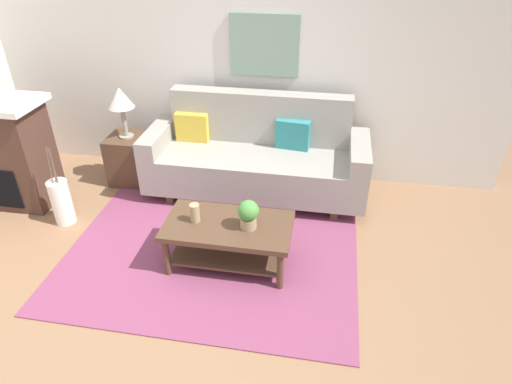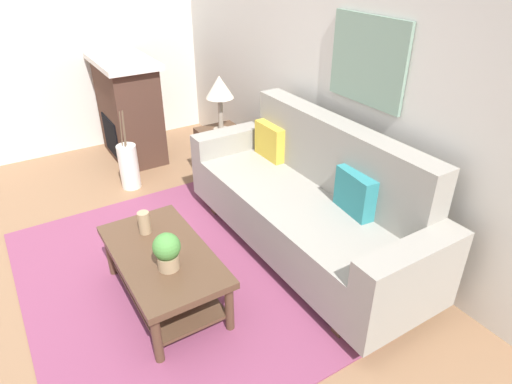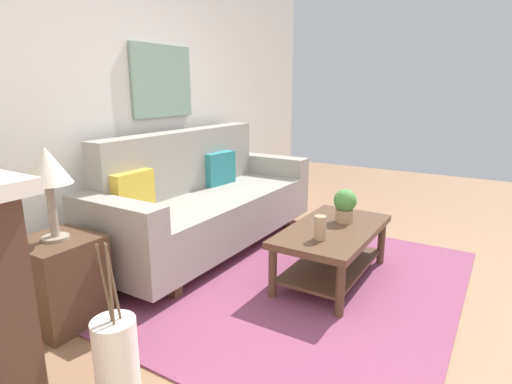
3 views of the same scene
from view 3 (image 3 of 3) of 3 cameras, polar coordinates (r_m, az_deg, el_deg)
name	(u,v)px [view 3 (image 3 of 3)]	position (r m, az deg, el deg)	size (l,w,h in m)	color
ground_plane	(371,302)	(3.10, 15.62, -14.49)	(9.79, 9.79, 0.00)	#8C6647
wall_back	(140,100)	(3.87, -15.76, 12.11)	(5.79, 0.10, 2.70)	silver
area_rug	(306,284)	(3.24, 6.92, -12.55)	(2.66, 2.11, 0.01)	#843D5B
couch	(206,203)	(3.81, -6.87, -1.51)	(2.37, 0.84, 1.08)	gray
throw_pillow_mustard	(132,192)	(3.31, -16.74, -0.02)	(0.36, 0.12, 0.32)	gold
throw_pillow_teal	(219,168)	(4.12, -5.13, 3.28)	(0.36, 0.12, 0.32)	teal
coffee_table	(332,242)	(3.23, 10.54, -6.77)	(1.10, 0.60, 0.43)	#513826
tabletop_vase	(320,228)	(2.91, 8.87, -4.91)	(0.09, 0.09, 0.17)	tan
potted_plant_tabletop	(345,204)	(3.31, 12.21, -1.68)	(0.18, 0.18, 0.26)	tan
side_table	(61,281)	(2.93, -25.36, -11.04)	(0.44, 0.44, 0.56)	#513826
table_lamp	(47,170)	(2.72, -26.96, 2.76)	(0.28, 0.28, 0.57)	gray
floor_vase	(117,367)	(2.12, -18.66, -22.01)	(0.20, 0.20, 0.47)	white
floor_vase_branch_a	(113,282)	(1.92, -19.21, -11.62)	(0.01, 0.01, 0.36)	brown
floor_vase_branch_b	(104,283)	(1.91, -20.25, -11.77)	(0.01, 0.01, 0.36)	brown
floor_vase_branch_c	(110,285)	(1.89, -19.57, -12.07)	(0.01, 0.01, 0.36)	brown
framed_painting	(163,81)	(3.98, -12.82, 14.72)	(0.74, 0.03, 0.64)	gray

